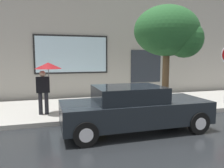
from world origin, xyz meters
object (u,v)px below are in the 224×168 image
Objects in this scene: parked_car at (134,109)px; street_tree at (170,33)px; fire_hydrant at (103,104)px; pedestrian_with_umbrella at (47,74)px.

street_tree is at bearing 39.86° from parked_car.
fire_hydrant is at bearing -174.86° from street_tree.
pedestrian_with_umbrella reaches higher than parked_car.
street_tree is (4.81, -0.23, 1.54)m from pedestrian_with_umbrella.
pedestrian_with_umbrella is at bearing 166.01° from fire_hydrant.
parked_car is 2.35× the size of pedestrian_with_umbrella.
street_tree is at bearing -2.71° from pedestrian_with_umbrella.
parked_car is at bearing -72.86° from fire_hydrant.
pedestrian_with_umbrella is 0.45× the size of street_tree.
pedestrian_with_umbrella reaches higher than fire_hydrant.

